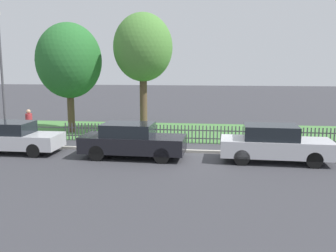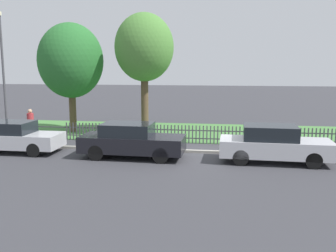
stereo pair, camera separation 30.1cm
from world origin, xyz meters
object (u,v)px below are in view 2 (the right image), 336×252
at_px(street_lamp, 2,64).
at_px(pedestrian_near_fence, 31,123).
at_px(parked_car_red_compact, 274,144).
at_px(parked_car_black_saloon, 13,137).
at_px(parked_car_navy_estate, 131,140).
at_px(covered_motorcycle, 139,135).
at_px(tree_behind_motorcycle, 144,48).
at_px(tree_nearest_kerb, 71,61).

bearing_deg(street_lamp, pedestrian_near_fence, 62.05).
bearing_deg(parked_car_red_compact, parked_car_black_saloon, -179.14).
bearing_deg(parked_car_red_compact, parked_car_navy_estate, -177.94).
relative_size(covered_motorcycle, tree_behind_motorcycle, 0.26).
bearing_deg(tree_nearest_kerb, parked_car_navy_estate, -49.04).
distance_m(tree_behind_motorcycle, street_lamp, 7.52).
height_order(parked_car_black_saloon, tree_nearest_kerb, tree_nearest_kerb).
relative_size(parked_car_navy_estate, tree_behind_motorcycle, 0.65).
relative_size(parked_car_black_saloon, tree_nearest_kerb, 0.67).
distance_m(parked_car_black_saloon, tree_nearest_kerb, 6.60).
distance_m(parked_car_navy_estate, pedestrian_near_fence, 6.76).
xyz_separation_m(parked_car_navy_estate, parked_car_red_compact, (5.95, 0.04, 0.01)).
distance_m(tree_nearest_kerb, pedestrian_near_fence, 4.53).
height_order(parked_car_navy_estate, street_lamp, street_lamp).
height_order(pedestrian_near_fence, street_lamp, street_lamp).
bearing_deg(tree_behind_motorcycle, tree_nearest_kerb, -179.65).
distance_m(covered_motorcycle, pedestrian_near_fence, 6.07).
xyz_separation_m(parked_car_black_saloon, tree_nearest_kerb, (0.60, 5.56, 3.49)).
bearing_deg(parked_car_red_compact, covered_motorcycle, 163.77).
height_order(tree_nearest_kerb, pedestrian_near_fence, tree_nearest_kerb).
xyz_separation_m(covered_motorcycle, tree_behind_motorcycle, (-0.49, 3.79, 4.29)).
relative_size(covered_motorcycle, pedestrian_near_fence, 1.08).
relative_size(tree_nearest_kerb, street_lamp, 0.99).
bearing_deg(parked_car_black_saloon, parked_car_navy_estate, -1.95).
bearing_deg(tree_nearest_kerb, tree_behind_motorcycle, 0.35).
relative_size(covered_motorcycle, street_lamp, 0.28).
distance_m(covered_motorcycle, tree_nearest_kerb, 7.13).
relative_size(parked_car_black_saloon, parked_car_navy_estate, 0.96).
xyz_separation_m(pedestrian_near_fence, street_lamp, (-0.65, -1.22, 3.05)).
xyz_separation_m(parked_car_black_saloon, parked_car_red_compact, (11.56, -0.17, 0.05)).
xyz_separation_m(parked_car_black_saloon, tree_behind_motorcycle, (4.99, 5.59, 4.20)).
height_order(tree_nearest_kerb, street_lamp, street_lamp).
distance_m(parked_car_red_compact, covered_motorcycle, 6.39).
distance_m(parked_car_navy_estate, tree_nearest_kerb, 8.39).
bearing_deg(covered_motorcycle, street_lamp, -171.25).
relative_size(parked_car_black_saloon, covered_motorcycle, 2.37).
bearing_deg(parked_car_black_saloon, tree_behind_motorcycle, 48.44).
xyz_separation_m(parked_car_black_saloon, street_lamp, (-1.17, 1.39, 3.28)).
bearing_deg(tree_behind_motorcycle, pedestrian_near_fence, -151.62).
bearing_deg(street_lamp, parked_car_red_compact, -7.00).
bearing_deg(tree_behind_motorcycle, parked_car_black_saloon, -131.75).
distance_m(covered_motorcycle, street_lamp, 7.47).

